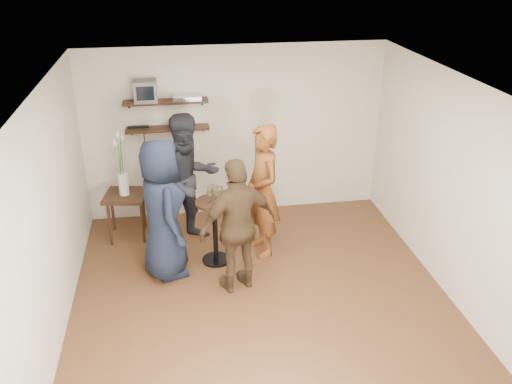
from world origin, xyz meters
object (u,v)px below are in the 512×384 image
(person_plaid, at_px, (263,191))
(person_navy, at_px, (162,210))
(radio, at_px, (176,124))
(crt_monitor, at_px, (145,91))
(side_table, at_px, (126,201))
(dvd_deck, at_px, (187,97))
(drinks_table, at_px, (215,223))
(person_dark, at_px, (189,180))
(person_brown, at_px, (238,226))

(person_plaid, bearing_deg, person_navy, -89.10)
(person_plaid, bearing_deg, radio, -151.43)
(crt_monitor, xyz_separation_m, side_table, (-0.39, -0.48, -1.46))
(dvd_deck, distance_m, person_plaid, 1.79)
(radio, bearing_deg, drinks_table, -73.31)
(dvd_deck, height_order, person_dark, dvd_deck)
(radio, height_order, side_table, radio)
(radio, distance_m, person_plaid, 1.71)
(crt_monitor, height_order, dvd_deck, crt_monitor)
(drinks_table, distance_m, person_dark, 0.77)
(side_table, bearing_deg, person_plaid, -21.30)
(radio, bearing_deg, person_navy, -99.26)
(side_table, distance_m, person_navy, 1.23)
(drinks_table, distance_m, person_plaid, 0.76)
(drinks_table, bearing_deg, person_brown, -70.26)
(side_table, bearing_deg, drinks_table, -36.24)
(person_navy, bearing_deg, dvd_deck, -30.31)
(person_navy, bearing_deg, drinks_table, -90.00)
(person_brown, bearing_deg, side_table, -66.49)
(side_table, height_order, drinks_table, drinks_table)
(person_plaid, xyz_separation_m, person_dark, (-0.95, 0.46, 0.03))
(person_dark, relative_size, person_brown, 1.10)
(person_plaid, distance_m, person_navy, 1.35)
(drinks_table, relative_size, person_brown, 0.52)
(person_brown, bearing_deg, radio, -92.06)
(crt_monitor, relative_size, side_table, 0.48)
(dvd_deck, height_order, radio, dvd_deck)
(radio, height_order, drinks_table, radio)
(drinks_table, xyz_separation_m, person_navy, (-0.65, -0.17, 0.34))
(dvd_deck, height_order, person_navy, dvd_deck)
(crt_monitor, distance_m, side_table, 1.58)
(person_dark, height_order, person_navy, person_dark)
(crt_monitor, relative_size, dvd_deck, 0.80)
(dvd_deck, xyz_separation_m, drinks_table, (0.23, -1.35, -1.32))
(person_plaid, relative_size, person_navy, 1.00)
(crt_monitor, xyz_separation_m, person_plaid, (1.46, -1.20, -1.10))
(person_plaid, relative_size, person_brown, 1.07)
(dvd_deck, relative_size, person_dark, 0.21)
(dvd_deck, relative_size, drinks_table, 0.45)
(radio, distance_m, drinks_table, 1.70)
(crt_monitor, height_order, radio, crt_monitor)
(crt_monitor, distance_m, person_dark, 1.40)
(drinks_table, bearing_deg, crt_monitor, 120.70)
(dvd_deck, bearing_deg, side_table, -153.60)
(radio, xyz_separation_m, drinks_table, (0.41, -1.35, -0.94))
(side_table, xyz_separation_m, person_dark, (0.90, -0.26, 0.38))
(crt_monitor, distance_m, radio, 0.64)
(radio, bearing_deg, person_plaid, -48.41)
(person_dark, xyz_separation_m, person_navy, (-0.36, -0.78, -0.03))
(radio, distance_m, person_dark, 0.95)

